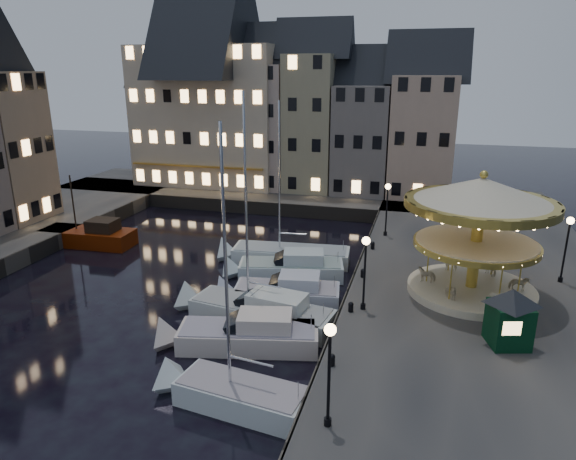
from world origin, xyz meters
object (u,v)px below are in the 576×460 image
(motorboat_a, at_px, (231,394))
(bollard_c, at_px, (363,273))
(bollard_b, at_px, (351,306))
(streetlamp_d, at_px, (567,240))
(streetlamp_a, at_px, (329,361))
(motorboat_d, at_px, (280,293))
(carousel, at_px, (480,214))
(ticket_kiosk, at_px, (511,307))
(motorboat_e, at_px, (285,269))
(motorboat_b, at_px, (241,336))
(motorboat_f, at_px, (283,255))
(motorboat_c, at_px, (255,310))
(bollard_a, at_px, (332,359))
(streetlamp_c, at_px, (387,202))
(streetlamp_b, at_px, (365,263))
(red_fishing_boat, at_px, (90,237))
(bollard_d, at_px, (373,245))

(motorboat_a, bearing_deg, bollard_c, 72.45)
(bollard_b, bearing_deg, motorboat_a, -117.60)
(streetlamp_d, bearing_deg, streetlamp_a, -123.61)
(motorboat_d, distance_m, carousel, 12.56)
(ticket_kiosk, bearing_deg, bollard_c, 140.01)
(motorboat_d, xyz_separation_m, motorboat_e, (-0.81, 4.02, 0.00))
(streetlamp_a, height_order, motorboat_b, streetlamp_a)
(streetlamp_d, height_order, motorboat_d, streetlamp_d)
(bollard_b, height_order, motorboat_f, motorboat_f)
(motorboat_c, bearing_deg, bollard_a, -44.84)
(streetlamp_c, bearing_deg, carousel, -59.07)
(streetlamp_b, xyz_separation_m, motorboat_c, (-6.06, -0.57, -3.34))
(streetlamp_d, relative_size, motorboat_b, 0.50)
(streetlamp_b, height_order, carousel, carousel)
(bollard_b, bearing_deg, red_fishing_boat, 158.50)
(motorboat_b, bearing_deg, streetlamp_d, 31.45)
(motorboat_b, height_order, motorboat_f, motorboat_f)
(bollard_b, relative_size, motorboat_f, 0.04)
(bollard_c, xyz_separation_m, motorboat_b, (-5.26, -8.00, -0.96))
(bollard_a, relative_size, motorboat_b, 0.07)
(carousel, bearing_deg, ticket_kiosk, -77.44)
(motorboat_b, bearing_deg, bollard_a, -25.45)
(bollard_d, xyz_separation_m, motorboat_f, (-6.52, -0.98, -1.07))
(streetlamp_c, xyz_separation_m, bollard_c, (-0.60, -9.00, -2.41))
(streetlamp_b, relative_size, bollard_d, 7.32)
(motorboat_a, xyz_separation_m, red_fishing_boat, (-18.95, 16.69, 0.16))
(bollard_a, distance_m, bollard_b, 5.50)
(motorboat_f, relative_size, ticket_kiosk, 3.97)
(motorboat_f, bearing_deg, bollard_d, 8.57)
(motorboat_a, xyz_separation_m, motorboat_e, (-1.56, 14.28, 0.11))
(motorboat_b, xyz_separation_m, ticket_kiosk, (12.98, 1.53, 2.59))
(motorboat_b, distance_m, motorboat_f, 12.58)
(streetlamp_c, bearing_deg, bollard_c, -93.81)
(motorboat_d, bearing_deg, motorboat_e, 101.41)
(streetlamp_c, xyz_separation_m, carousel, (5.84, -9.74, 2.10))
(bollard_b, distance_m, motorboat_e, 8.70)
(bollard_c, bearing_deg, bollard_a, -90.00)
(streetlamp_d, relative_size, motorboat_e, 0.51)
(motorboat_a, bearing_deg, bollard_d, 77.57)
(motorboat_a, height_order, motorboat_c, motorboat_c)
(bollard_d, relative_size, motorboat_e, 0.07)
(bollard_b, distance_m, carousel, 8.94)
(motorboat_e, height_order, motorboat_f, motorboat_f)
(motorboat_c, bearing_deg, carousel, 19.96)
(streetlamp_a, distance_m, bollard_a, 4.71)
(streetlamp_c, height_order, bollard_b, streetlamp_c)
(bollard_a, height_order, motorboat_a, motorboat_a)
(streetlamp_b, height_order, bollard_b, streetlamp_b)
(bollard_d, distance_m, motorboat_b, 14.52)
(bollard_a, distance_m, bollard_c, 10.50)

